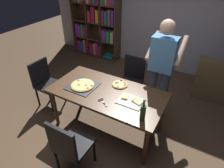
{
  "coord_description": "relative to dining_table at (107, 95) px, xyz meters",
  "views": [
    {
      "loc": [
        1.23,
        -2.02,
        2.47
      ],
      "look_at": [
        0.0,
        0.15,
        0.8
      ],
      "focal_mm": 30.67,
      "sensor_mm": 36.0,
      "label": 1
    }
  ],
  "objects": [
    {
      "name": "pepperoni_pizza_on_tray",
      "position": [
        -0.41,
        -0.07,
        0.09
      ],
      "size": [
        0.43,
        0.43,
        0.04
      ],
      "color": "#2D2D33",
      "rests_on": "dining_table"
    },
    {
      "name": "wine_bottle",
      "position": [
        0.69,
        -0.3,
        0.19
      ],
      "size": [
        0.07,
        0.07,
        0.32
      ],
      "color": "#194723",
      "rests_on": "dining_table"
    },
    {
      "name": "back_wall",
      "position": [
        0.0,
        2.6,
        0.72
      ],
      "size": [
        6.4,
        0.1,
        2.8
      ],
      "primitive_type": "cube",
      "color": "#BCB7C6",
      "rests_on": "ground_plane"
    },
    {
      "name": "bookshelf",
      "position": [
        -1.76,
        2.37,
        0.31
      ],
      "size": [
        1.4,
        0.35,
        1.95
      ],
      "color": "#513823",
      "rests_on": "ground_plane"
    },
    {
      "name": "person_serving_pizza",
      "position": [
        0.59,
        0.71,
        0.32
      ],
      "size": [
        0.55,
        0.54,
        1.75
      ],
      "color": "#38476B",
      "rests_on": "ground_plane"
    },
    {
      "name": "second_pizza_plain",
      "position": [
        0.09,
        0.25,
        0.08
      ],
      "size": [
        0.25,
        0.25,
        0.03
      ],
      "color": "tan",
      "rests_on": "dining_table"
    },
    {
      "name": "chair_far_side",
      "position": [
        0.0,
        0.93,
        -0.17
      ],
      "size": [
        0.42,
        0.42,
        0.9
      ],
      "color": "black",
      "rests_on": "ground_plane"
    },
    {
      "name": "ground_plane",
      "position": [
        0.0,
        0.0,
        -0.68
      ],
      "size": [
        12.0,
        12.0,
        0.0
      ],
      "primitive_type": "plane",
      "color": "brown"
    },
    {
      "name": "pizza_slices_on_towel",
      "position": [
        0.41,
        -0.03,
        0.08
      ],
      "size": [
        0.36,
        0.28,
        0.03
      ],
      "color": "white",
      "rests_on": "dining_table"
    },
    {
      "name": "chair_left_end",
      "position": [
        -1.37,
        0.0,
        -0.17
      ],
      "size": [
        0.42,
        0.42,
        0.9
      ],
      "color": "black",
      "rests_on": "ground_plane"
    },
    {
      "name": "chair_near_camera",
      "position": [
        -0.0,
        -0.93,
        -0.17
      ],
      "size": [
        0.42,
        0.42,
        0.9
      ],
      "color": "black",
      "rests_on": "ground_plane"
    },
    {
      "name": "dining_table",
      "position": [
        0.0,
        0.0,
        0.0
      ],
      "size": [
        1.77,
        0.9,
        0.75
      ],
      "color": "#4C331E",
      "rests_on": "ground_plane"
    },
    {
      "name": "kitchen_scissors",
      "position": [
        0.06,
        -0.25,
        0.08
      ],
      "size": [
        0.19,
        0.14,
        0.01
      ],
      "color": "silver",
      "rests_on": "dining_table"
    }
  ]
}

